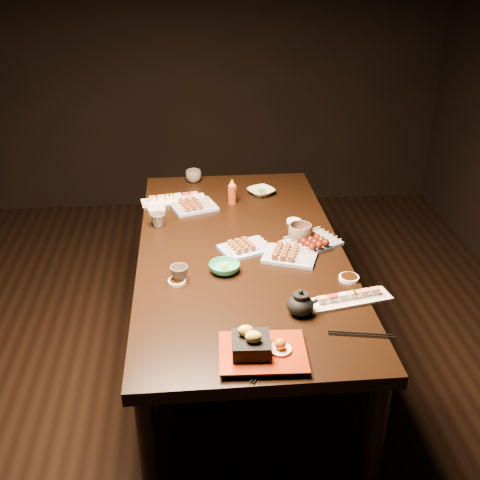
% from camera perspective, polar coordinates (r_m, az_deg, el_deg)
% --- Properties ---
extents(ground, '(5.00, 5.00, 0.00)m').
position_cam_1_polar(ground, '(2.89, -4.47, -16.76)').
color(ground, black).
rests_on(ground, ground).
extents(dining_table, '(1.25, 1.95, 0.75)m').
position_cam_1_polar(dining_table, '(2.86, 0.09, -7.51)').
color(dining_table, black).
rests_on(dining_table, ground).
extents(sushi_platter_near, '(0.35, 0.16, 0.04)m').
position_cam_1_polar(sushi_platter_near, '(2.33, 10.26, -5.31)').
color(sushi_platter_near, white).
rests_on(sushi_platter_near, dining_table).
extents(sushi_platter_far, '(0.34, 0.15, 0.04)m').
position_cam_1_polar(sushi_platter_far, '(3.15, -6.32, 4.02)').
color(sushi_platter_far, white).
rests_on(sushi_platter_far, dining_table).
extents(yakitori_plate_center, '(0.26, 0.22, 0.05)m').
position_cam_1_polar(yakitori_plate_center, '(2.64, 0.52, -0.41)').
color(yakitori_plate_center, '#828EB6').
rests_on(yakitori_plate_center, dining_table).
extents(yakitori_plate_right, '(0.27, 0.23, 0.06)m').
position_cam_1_polar(yakitori_plate_right, '(2.59, 4.78, -1.15)').
color(yakitori_plate_right, '#828EB6').
rests_on(yakitori_plate_right, dining_table).
extents(yakitori_plate_left, '(0.25, 0.22, 0.05)m').
position_cam_1_polar(yakitori_plate_left, '(3.05, -4.36, 3.49)').
color(yakitori_plate_left, '#828EB6').
rests_on(yakitori_plate_left, dining_table).
extents(tsukune_plate, '(0.28, 0.26, 0.06)m').
position_cam_1_polar(tsukune_plate, '(2.71, 6.86, 0.15)').
color(tsukune_plate, '#828EB6').
rests_on(tsukune_plate, dining_table).
extents(edamame_bowl_green, '(0.18, 0.18, 0.04)m').
position_cam_1_polar(edamame_bowl_green, '(2.48, -1.48, -2.65)').
color(edamame_bowl_green, '#2E8D69').
rests_on(edamame_bowl_green, dining_table).
extents(edamame_bowl_cream, '(0.18, 0.18, 0.03)m').
position_cam_1_polar(edamame_bowl_cream, '(3.21, 2.01, 4.60)').
color(edamame_bowl_cream, beige).
rests_on(edamame_bowl_cream, dining_table).
extents(tempura_tray, '(0.30, 0.24, 0.11)m').
position_cam_1_polar(tempura_tray, '(2.00, 2.18, -9.80)').
color(tempura_tray, black).
rests_on(tempura_tray, dining_table).
extents(teacup_near_left, '(0.10, 0.10, 0.07)m').
position_cam_1_polar(teacup_near_left, '(2.42, -5.79, -3.22)').
color(teacup_near_left, '#4C433A').
rests_on(teacup_near_left, dining_table).
extents(teacup_mid_right, '(0.12, 0.12, 0.09)m').
position_cam_1_polar(teacup_mid_right, '(2.72, 5.74, 0.62)').
color(teacup_mid_right, '#4C433A').
rests_on(teacup_mid_right, dining_table).
extents(teacup_far_left, '(0.10, 0.10, 0.07)m').
position_cam_1_polar(teacup_far_left, '(2.88, -7.79, 1.91)').
color(teacup_far_left, '#4C433A').
rests_on(teacup_far_left, dining_table).
extents(teacup_far_right, '(0.10, 0.10, 0.07)m').
position_cam_1_polar(teacup_far_right, '(3.38, -4.43, 6.06)').
color(teacup_far_right, '#4C433A').
rests_on(teacup_far_right, dining_table).
extents(teapot, '(0.13, 0.13, 0.10)m').
position_cam_1_polar(teapot, '(2.21, 5.73, -5.88)').
color(teapot, black).
rests_on(teapot, dining_table).
extents(condiment_bottle, '(0.05, 0.05, 0.13)m').
position_cam_1_polar(condiment_bottle, '(3.09, -0.75, 4.63)').
color(condiment_bottle, maroon).
rests_on(condiment_bottle, dining_table).
extents(sauce_dish_west, '(0.09, 0.09, 0.01)m').
position_cam_1_polar(sauce_dish_west, '(2.42, -6.00, -3.93)').
color(sauce_dish_west, white).
rests_on(sauce_dish_west, dining_table).
extents(sauce_dish_east, '(0.09, 0.09, 0.01)m').
position_cam_1_polar(sauce_dish_east, '(2.92, 5.14, 1.79)').
color(sauce_dish_east, white).
rests_on(sauce_dish_east, dining_table).
extents(sauce_dish_se, '(0.11, 0.11, 0.01)m').
position_cam_1_polar(sauce_dish_se, '(2.47, 10.29, -3.57)').
color(sauce_dish_se, white).
rests_on(sauce_dish_se, dining_table).
extents(sauce_dish_nw, '(0.11, 0.11, 0.02)m').
position_cam_1_polar(sauce_dish_nw, '(3.05, -7.91, 2.87)').
color(sauce_dish_nw, white).
rests_on(sauce_dish_nw, dining_table).
extents(chopsticks_near, '(0.11, 0.18, 0.01)m').
position_cam_1_polar(chopsticks_near, '(1.99, 2.29, -11.74)').
color(chopsticks_near, black).
rests_on(chopsticks_near, dining_table).
extents(chopsticks_se, '(0.23, 0.06, 0.01)m').
position_cam_1_polar(chopsticks_se, '(2.16, 11.40, -8.78)').
color(chopsticks_se, black).
rests_on(chopsticks_se, dining_table).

